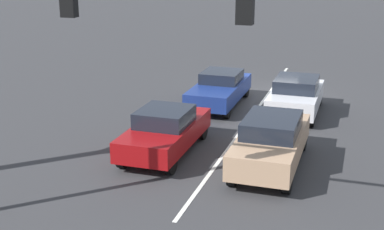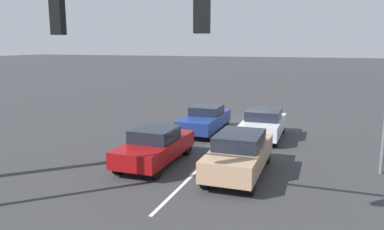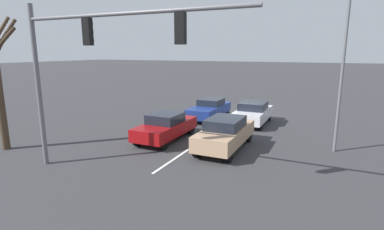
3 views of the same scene
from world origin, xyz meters
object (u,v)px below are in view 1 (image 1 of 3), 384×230
(car_maroon_midlane_front, at_px, (165,130))
(car_navy_midlane_second, at_px, (220,89))
(car_white_leftlane_second, at_px, (296,95))
(traffic_signal_gantry, at_px, (63,30))
(car_tan_leftlane_front, at_px, (271,141))

(car_maroon_midlane_front, bearing_deg, car_navy_midlane_second, -92.13)
(car_white_leftlane_second, distance_m, traffic_signal_gantry, 12.23)
(car_maroon_midlane_front, height_order, car_tan_leftlane_front, car_tan_leftlane_front)
(car_white_leftlane_second, bearing_deg, traffic_signal_gantry, 71.53)
(car_navy_midlane_second, height_order, car_white_leftlane_second, car_white_leftlane_second)
(car_tan_leftlane_front, xyz_separation_m, car_white_leftlane_second, (0.02, -5.77, -0.06))
(car_tan_leftlane_front, relative_size, car_navy_midlane_second, 1.03)
(car_navy_midlane_second, bearing_deg, traffic_signal_gantry, 87.69)
(car_tan_leftlane_front, bearing_deg, car_maroon_midlane_front, -1.79)
(car_maroon_midlane_front, bearing_deg, car_tan_leftlane_front, 178.21)
(car_navy_midlane_second, xyz_separation_m, car_white_leftlane_second, (-3.22, 0.25, 0.04))
(traffic_signal_gantry, bearing_deg, car_maroon_midlane_front, -92.51)
(car_white_leftlane_second, relative_size, traffic_signal_gantry, 0.45)
(car_white_leftlane_second, xyz_separation_m, traffic_signal_gantry, (3.67, 10.99, 3.93))
(car_tan_leftlane_front, height_order, traffic_signal_gantry, traffic_signal_gantry)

